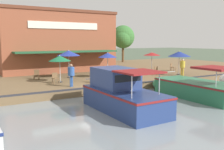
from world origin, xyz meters
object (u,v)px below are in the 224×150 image
at_px(patio_umbrella_back_row, 179,54).
at_px(patio_umbrella_mid_patio_right, 152,54).
at_px(cafe_chair_under_first_umbrella, 157,70).
at_px(waterfront_restaurant, 52,41).
at_px(person_near_entrance, 183,65).
at_px(motorboat_fourth_along, 118,93).
at_px(person_at_quay_edge, 71,72).
at_px(motorboat_outer_channel, 190,87).
at_px(cafe_chair_back_row_seat, 172,67).
at_px(tree_behind_restaurant, 123,38).
at_px(cafe_chair_beside_entrance, 55,77).
at_px(patio_umbrella_by_entrance, 69,53).
at_px(cafe_chair_mid_patio, 36,74).
at_px(patio_umbrella_near_quay_edge, 60,58).
at_px(patio_umbrella_far_corner, 108,55).
at_px(cafe_chair_far_corner_seat, 94,77).

distance_m(patio_umbrella_back_row, patio_umbrella_mid_patio_right, 2.93).
bearing_deg(cafe_chair_under_first_umbrella, waterfront_restaurant, -144.50).
distance_m(person_near_entrance, motorboat_fourth_along, 12.01).
xyz_separation_m(person_at_quay_edge, motorboat_outer_channel, (4.93, 7.03, -0.94)).
height_order(cafe_chair_back_row_seat, person_at_quay_edge, person_at_quay_edge).
xyz_separation_m(person_at_quay_edge, motorboat_fourth_along, (5.20, 0.83, -0.71)).
height_order(person_at_quay_edge, tree_behind_restaurant, tree_behind_restaurant).
distance_m(patio_umbrella_back_row, cafe_chair_beside_entrance, 12.59).
xyz_separation_m(patio_umbrella_by_entrance, patio_umbrella_mid_patio_right, (0.88, 8.98, -0.26)).
height_order(cafe_chair_beside_entrance, motorboat_outer_channel, motorboat_outer_channel).
height_order(patio_umbrella_back_row, motorboat_outer_channel, patio_umbrella_back_row).
bearing_deg(patio_umbrella_by_entrance, motorboat_fourth_along, -3.95).
bearing_deg(tree_behind_restaurant, patio_umbrella_by_entrance, -47.82).
relative_size(waterfront_restaurant, cafe_chair_mid_patio, 14.82).
bearing_deg(patio_umbrella_by_entrance, cafe_chair_under_first_umbrella, 73.02).
bearing_deg(cafe_chair_under_first_umbrella, cafe_chair_back_row_seat, 115.70).
bearing_deg(patio_umbrella_back_row, cafe_chair_beside_entrance, -94.34).
relative_size(patio_umbrella_near_quay_edge, cafe_chair_under_first_umbrella, 2.61).
bearing_deg(patio_umbrella_by_entrance, patio_umbrella_back_row, 71.63).
bearing_deg(motorboat_fourth_along, patio_umbrella_far_corner, 154.67).
xyz_separation_m(patio_umbrella_by_entrance, motorboat_outer_channel, (9.47, 5.53, -2.14)).
distance_m(cafe_chair_under_first_umbrella, person_near_entrance, 2.53).
distance_m(patio_umbrella_mid_patio_right, cafe_chair_mid_patio, 12.02).
height_order(waterfront_restaurant, person_near_entrance, waterfront_restaurant).
height_order(patio_umbrella_mid_patio_right, motorboat_outer_channel, patio_umbrella_mid_patio_right).
bearing_deg(patio_umbrella_back_row, tree_behind_restaurant, 167.70).
bearing_deg(patio_umbrella_far_corner, cafe_chair_beside_entrance, -81.86).
xyz_separation_m(patio_umbrella_by_entrance, motorboat_fourth_along, (9.74, -0.67, -1.91)).
bearing_deg(cafe_chair_mid_patio, person_near_entrance, 69.95).
relative_size(patio_umbrella_near_quay_edge, cafe_chair_beside_entrance, 2.61).
distance_m(patio_umbrella_far_corner, patio_umbrella_by_entrance, 3.57).
height_order(patio_umbrella_by_entrance, motorboat_outer_channel, patio_umbrella_by_entrance).
relative_size(cafe_chair_mid_patio, cafe_chair_under_first_umbrella, 1.00).
distance_m(patio_umbrella_back_row, cafe_chair_under_first_umbrella, 2.79).
distance_m(patio_umbrella_near_quay_edge, cafe_chair_mid_patio, 3.24).
bearing_deg(patio_umbrella_back_row, person_near_entrance, -23.27).
xyz_separation_m(cafe_chair_under_first_umbrella, motorboat_fourth_along, (7.20, -8.97, -0.12)).
relative_size(patio_umbrella_by_entrance, patio_umbrella_mid_patio_right, 1.15).
bearing_deg(person_near_entrance, patio_umbrella_far_corner, -110.17).
bearing_deg(cafe_chair_far_corner_seat, patio_umbrella_back_row, 92.04).
distance_m(motorboat_outer_channel, motorboat_fourth_along, 6.21).
distance_m(cafe_chair_back_row_seat, motorboat_fourth_along, 15.67).
height_order(waterfront_restaurant, patio_umbrella_by_entrance, waterfront_restaurant).
distance_m(patio_umbrella_far_corner, person_near_entrance, 7.44).
distance_m(waterfront_restaurant, person_near_entrance, 15.39).
height_order(cafe_chair_mid_patio, person_near_entrance, person_near_entrance).
bearing_deg(patio_umbrella_mid_patio_right, patio_umbrella_near_quay_edge, -83.04).
relative_size(patio_umbrella_back_row, patio_umbrella_by_entrance, 0.94).
distance_m(cafe_chair_back_row_seat, person_near_entrance, 4.22).
height_order(patio_umbrella_by_entrance, cafe_chair_under_first_umbrella, patio_umbrella_by_entrance).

